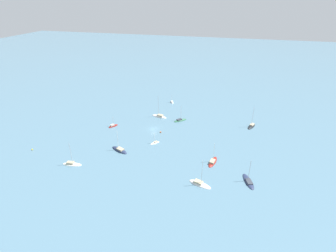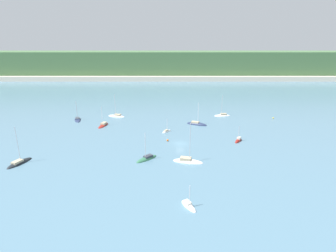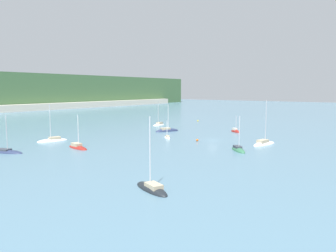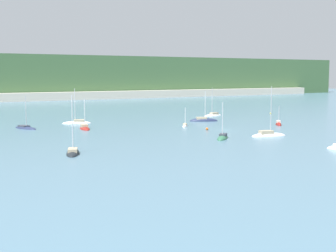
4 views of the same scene
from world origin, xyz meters
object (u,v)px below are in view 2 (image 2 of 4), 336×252
Objects in this scene: sailboat_1 at (102,125)px; sailboat_2 at (165,132)px; sailboat_3 at (188,206)px; mooring_buoy_0 at (166,140)px; sailboat_4 at (187,161)px; sailboat_10 at (237,141)px; mooring_buoy_1 at (272,118)px; sailboat_0 at (196,124)px; sailboat_9 at (18,163)px; sailboat_5 at (76,120)px; sailboat_8 at (146,159)px; sailboat_7 at (115,116)px; sailboat_6 at (221,115)px.

sailboat_2 is at bearing 83.99° from sailboat_1.
sailboat_3 is 38.08m from mooring_buoy_0.
sailboat_4 reaches higher than sailboat_10.
sailboat_10 is at bearing -128.67° from mooring_buoy_1.
mooring_buoy_0 is at bearing -97.01° from sailboat_0.
sailboat_3 is at bearing -134.69° from sailboat_2.
sailboat_10 is (12.18, -19.33, 0.02)m from sailboat_0.
sailboat_0 is at bearing 58.23° from mooring_buoy_0.
sailboat_2 reaches higher than sailboat_3.
mooring_buoy_1 is (47.34, 18.54, 0.21)m from sailboat_2.
sailboat_1 is 0.78× the size of sailboat_9.
sailboat_9 reaches higher than sailboat_10.
sailboat_0 reaches higher than sailboat_3.
sailboat_0 is 22.85m from sailboat_10.
mooring_buoy_0 is (40.97, 17.62, 0.22)m from sailboat_9.
mooring_buoy_1 is at bearing 60.95° from sailboat_4.
sailboat_3 is at bearing -92.92° from sailboat_9.
sailboat_2 is 42.23m from sailboat_5.
sailboat_10 reaches higher than mooring_buoy_0.
sailboat_10 is (30.11, 14.79, 0.02)m from sailboat_8.
sailboat_9 reaches higher than mooring_buoy_1.
sailboat_3 is 0.92× the size of sailboat_10.
sailboat_4 is 21.14× the size of mooring_buoy_1.
sailboat_7 is at bearing 1.70° from sailboat_9.
sailboat_10 is (18.47, 16.60, -0.02)m from sailboat_4.
sailboat_5 is at bearing -162.94° from sailboat_0.
sailboat_2 is 0.57× the size of sailboat_6.
mooring_buoy_1 is at bearing -41.18° from sailboat_9.
sailboat_8 is at bearing 49.85° from sailboat_6.
sailboat_9 is (-17.53, -49.64, -0.01)m from sailboat_7.
sailboat_10 is (50.30, -17.78, -0.02)m from sailboat_1.
sailboat_5 is (-13.19, 8.49, -0.06)m from sailboat_1.
sailboat_5 is (-43.65, 64.09, -0.02)m from sailboat_3.
sailboat_0 is 1.74× the size of sailboat_3.
sailboat_8 is 1.42× the size of sailboat_10.
mooring_buoy_0 is 1.14× the size of mooring_buoy_1.
sailboat_2 is 0.63× the size of sailboat_5.
sailboat_5 is at bearing -94.84° from sailboat_8.
sailboat_1 is 1.52× the size of sailboat_3.
sailboat_7 is 70.48m from mooring_buoy_1.
sailboat_6 is 1.15× the size of sailboat_8.
sailboat_7 is at bearing 85.95° from sailboat_2.
sailboat_4 is 53.51m from sailboat_6.
sailboat_9 is at bearing -152.32° from mooring_buoy_1.
sailboat_2 is (-12.35, -9.36, -0.01)m from sailboat_0.
sailboat_2 is at bearing -158.61° from mooring_buoy_1.
sailboat_9 is at bearing -156.73° from mooring_buoy_0.
sailboat_4 is at bearing 26.65° from sailboat_5.
sailboat_8 is 13.38× the size of mooring_buoy_0.
sailboat_9 is 16.99× the size of mooring_buoy_0.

